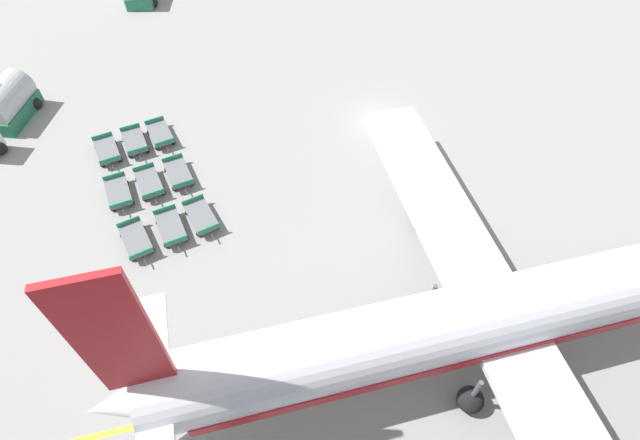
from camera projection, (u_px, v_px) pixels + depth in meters
The scene contains 13 objects.
ground_plane at pixel (378, 122), 38.98m from camera, with size 500.00×500.00×0.00m, color gray.
airplane at pixel (519, 310), 24.37m from camera, with size 33.59×41.20×12.92m.
fuel_tanker_primary at pixel (2, 110), 37.72m from camera, with size 7.86×4.98×3.24m.
baggage_dolly_row_near_col_a at pixel (107, 151), 36.18m from camera, with size 3.71×2.10×0.92m.
baggage_dolly_row_near_col_b at pixel (118, 193), 33.52m from camera, with size 3.71×1.97×0.92m.
baggage_dolly_row_near_col_c at pixel (136, 240), 30.97m from camera, with size 3.70×2.22×0.92m.
baggage_dolly_row_mid_a_col_a at pixel (135, 142), 36.81m from camera, with size 3.71×2.01×0.92m.
baggage_dolly_row_mid_a_col_b at pixel (149, 183), 34.10m from camera, with size 3.71×2.07×0.92m.
baggage_dolly_row_mid_a_col_c at pixel (171, 227), 31.61m from camera, with size 3.71×2.03×0.92m.
baggage_dolly_row_mid_b_col_a at pixel (160, 134), 37.35m from camera, with size 3.71×2.13×0.92m.
baggage_dolly_row_mid_b_col_b at pixel (178, 173), 34.69m from camera, with size 3.71×2.05×0.92m.
baggage_dolly_row_mid_b_col_c at pixel (201, 217), 32.18m from camera, with size 3.70×2.23×0.92m.
stand_guidance_stripe at pixel (343, 375), 25.90m from camera, with size 0.67×37.83×0.01m.
Camera 1 is at (28.84, -11.72, 25.10)m, focal length 28.00 mm.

